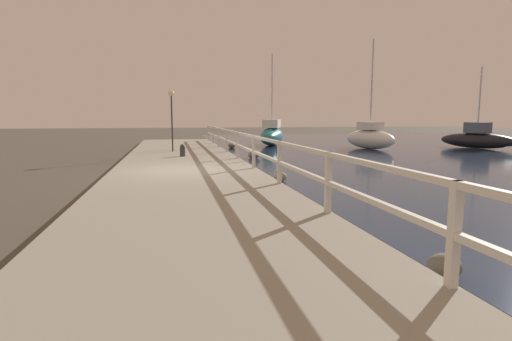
{
  "coord_description": "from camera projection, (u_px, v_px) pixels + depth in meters",
  "views": [
    {
      "loc": [
        -0.46,
        -13.06,
        1.95
      ],
      "look_at": [
        1.69,
        -3.06,
        0.57
      ],
      "focal_mm": 28.0,
      "sensor_mm": 36.0,
      "label": 1
    }
  ],
  "objects": [
    {
      "name": "dock_lamp",
      "position": [
        171.0,
        104.0,
        19.48
      ],
      "size": [
        0.29,
        0.29,
        2.99
      ],
      "color": "#2D2D33",
      "rests_on": "dock_walkway"
    },
    {
      "name": "sailboat_teal",
      "position": [
        272.0,
        135.0,
        27.48
      ],
      "size": [
        3.21,
        5.26,
        6.14
      ],
      "rotation": [
        0.0,
        0.0,
        -0.37
      ],
      "color": "#1E707A",
      "rests_on": "water_surface"
    },
    {
      "name": "boulder_near_dock",
      "position": [
        252.0,
        155.0,
        18.91
      ],
      "size": [
        0.39,
        0.35,
        0.29
      ],
      "color": "slate",
      "rests_on": "ground"
    },
    {
      "name": "sailboat_white",
      "position": [
        370.0,
        138.0,
        24.22
      ],
      "size": [
        2.26,
        4.14,
        6.5
      ],
      "rotation": [
        0.0,
        0.0,
        0.25
      ],
      "color": "white",
      "rests_on": "water_surface"
    },
    {
      "name": "boulder_upstream",
      "position": [
        444.0,
        266.0,
        4.81
      ],
      "size": [
        0.41,
        0.37,
        0.31
      ],
      "color": "#666056",
      "rests_on": "ground"
    },
    {
      "name": "dock_walkway",
      "position": [
        186.0,
        173.0,
        12.99
      ],
      "size": [
        4.74,
        36.0,
        0.24
      ],
      "color": "gray",
      "rests_on": "ground"
    },
    {
      "name": "boulder_far_strip",
      "position": [
        281.0,
        177.0,
        12.08
      ],
      "size": [
        0.39,
        0.35,
        0.29
      ],
      "color": "gray",
      "rests_on": "ground"
    },
    {
      "name": "ground_plane",
      "position": [
        186.0,
        177.0,
        13.01
      ],
      "size": [
        120.0,
        120.0,
        0.0
      ],
      "primitive_type": "plane",
      "color": "#4C473D"
    },
    {
      "name": "boulder_downstream",
      "position": [
        232.0,
        146.0,
        24.98
      ],
      "size": [
        0.44,
        0.39,
        0.33
      ],
      "color": "#666056",
      "rests_on": "ground"
    },
    {
      "name": "railing",
      "position": [
        254.0,
        146.0,
        13.35
      ],
      "size": [
        0.1,
        32.5,
        1.09
      ],
      "color": "silver",
      "rests_on": "dock_walkway"
    },
    {
      "name": "boulder_water_edge",
      "position": [
        255.0,
        154.0,
        18.88
      ],
      "size": [
        0.55,
        0.49,
        0.41
      ],
      "color": "slate",
      "rests_on": "ground"
    },
    {
      "name": "sailboat_black",
      "position": [
        477.0,
        139.0,
        24.74
      ],
      "size": [
        2.93,
        4.78,
        4.96
      ],
      "rotation": [
        0.0,
        0.0,
        0.38
      ],
      "color": "black",
      "rests_on": "water_surface"
    },
    {
      "name": "mooring_bollard",
      "position": [
        183.0,
        150.0,
        17.36
      ],
      "size": [
        0.23,
        0.23,
        0.53
      ],
      "color": "#333338",
      "rests_on": "dock_walkway"
    }
  ]
}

